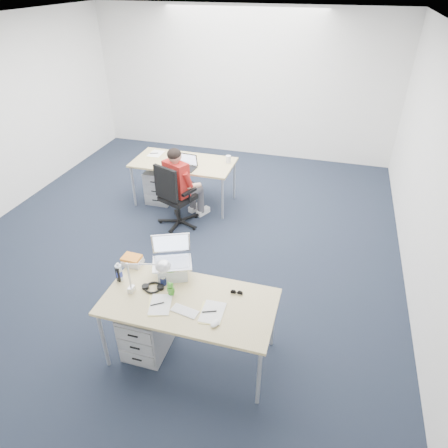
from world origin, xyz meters
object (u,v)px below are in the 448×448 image
at_px(desk_far, 184,164).
at_px(headphones, 153,287).
at_px(wireless_keyboard, 185,311).
at_px(cordless_phone, 118,274).
at_px(drawer_pedestal_near, 147,328).
at_px(seated_person, 183,185).
at_px(desk_lamp, 142,275).
at_px(book_stack, 132,260).
at_px(drawer_pedestal_far, 161,185).
at_px(computer_mouse, 215,323).
at_px(dark_laptop, 185,162).
at_px(bear_figurine, 171,288).
at_px(sunglasses, 237,292).
at_px(can_koozie, 163,281).
at_px(desk_near, 189,304).
at_px(water_bottle, 119,272).
at_px(office_chair, 177,208).
at_px(silver_laptop, 172,259).
at_px(far_cup, 228,159).

distance_m(desk_far, headphones, 2.99).
relative_size(wireless_keyboard, cordless_phone, 1.51).
height_order(desk_far, drawer_pedestal_near, desk_far).
bearing_deg(seated_person, desk_far, 135.84).
xyz_separation_m(wireless_keyboard, desk_lamp, (-0.44, 0.11, 0.22)).
bearing_deg(book_stack, drawer_pedestal_far, 108.32).
xyz_separation_m(computer_mouse, dark_laptop, (-1.38, 2.91, 0.10)).
height_order(computer_mouse, bear_figurine, bear_figurine).
bearing_deg(bear_figurine, headphones, -166.58).
bearing_deg(desk_lamp, computer_mouse, -8.63).
bearing_deg(sunglasses, bear_figurine, -167.69).
distance_m(desk_far, computer_mouse, 3.50).
bearing_deg(dark_laptop, desk_lamp, -72.11).
xyz_separation_m(can_koozie, dark_laptop, (-0.74, 2.55, 0.07)).
distance_m(desk_near, can_koozie, 0.36).
height_order(desk_far, drawer_pedestal_far, desk_far).
distance_m(can_koozie, water_bottle, 0.44).
height_order(headphones, can_koozie, can_koozie).
bearing_deg(desk_near, drawer_pedestal_near, -174.41).
relative_size(desk_far, drawer_pedestal_far, 2.91).
xyz_separation_m(headphones, desk_lamp, (-0.04, -0.09, 0.21)).
relative_size(desk_far, drawer_pedestal_near, 2.91).
relative_size(office_chair, water_bottle, 4.92).
xyz_separation_m(desk_near, silver_laptop, (-0.28, 0.30, 0.25)).
xyz_separation_m(drawer_pedestal_near, computer_mouse, (0.77, -0.17, 0.47)).
bearing_deg(far_cup, cordless_phone, -94.98).
xyz_separation_m(wireless_keyboard, cordless_phone, (-0.76, 0.21, 0.08)).
bearing_deg(headphones, seated_person, 92.12).
bearing_deg(dark_laptop, silver_laptop, -67.09).
height_order(seated_person, cordless_phone, seated_person).
relative_size(drawer_pedestal_near, drawer_pedestal_far, 1.00).
relative_size(wireless_keyboard, bear_figurine, 1.69).
relative_size(wireless_keyboard, sunglasses, 2.10).
distance_m(computer_mouse, headphones, 0.76).
relative_size(bear_figurine, desk_lamp, 0.32).
relative_size(drawer_pedestal_near, silver_laptop, 1.38).
height_order(desk_near, bear_figurine, bear_figurine).
xyz_separation_m(seated_person, dark_laptop, (-0.07, 0.28, 0.24)).
bearing_deg(desk_far, desk_lamp, -75.78).
bearing_deg(office_chair, bear_figurine, -47.21).
distance_m(drawer_pedestal_far, headphones, 3.13).
relative_size(desk_near, computer_mouse, 15.92).
height_order(seated_person, silver_laptop, seated_person).
bearing_deg(desk_lamp, water_bottle, 164.80).
relative_size(wireless_keyboard, headphones, 1.16).
xyz_separation_m(computer_mouse, sunglasses, (0.08, 0.43, -0.00)).
height_order(can_koozie, far_cup, far_cup).
height_order(bear_figurine, sunglasses, bear_figurine).
distance_m(desk_far, seated_person, 0.57).
height_order(desk_far, headphones, headphones).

